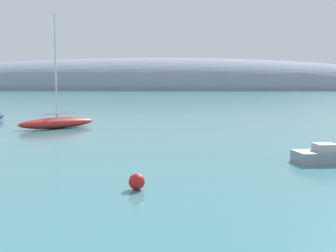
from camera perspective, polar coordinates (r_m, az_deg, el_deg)
distant_ridge at (r=234.82m, az=-3.10°, el=4.62°), size 313.18×66.40×32.81m
sailboat_red_outer_mooring at (r=42.18m, az=-13.93°, el=0.49°), size 6.41×6.59×10.27m
motorboat_grey_foreground at (r=25.34m, az=20.62°, el=-3.56°), size 5.02×2.65×1.02m
mooring_buoy_red at (r=17.86m, az=-4.00°, el=-7.07°), size 0.65×0.65×0.65m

